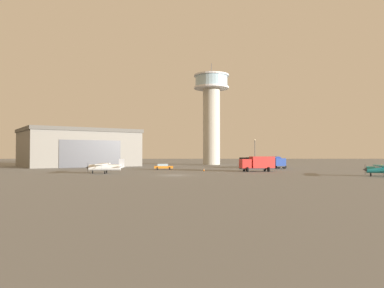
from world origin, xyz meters
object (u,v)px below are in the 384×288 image
at_px(truck_box_red, 258,163).
at_px(car_orange, 163,167).
at_px(truck_box_black, 252,161).
at_px(airplane_white, 105,167).
at_px(light_post_west, 255,150).
at_px(truck_fuel_tanker_blue, 277,162).
at_px(control_tower, 211,108).
at_px(traffic_cone_near_left, 204,170).

distance_m(truck_box_red, car_orange, 22.17).
bearing_deg(truck_box_black, airplane_white, 78.21).
relative_size(airplane_white, light_post_west, 1.15).
bearing_deg(truck_box_red, light_post_west, -109.34).
bearing_deg(car_orange, truck_fuel_tanker_blue, 8.44).
bearing_deg(control_tower, truck_box_black, -62.79).
bearing_deg(truck_box_red, airplane_white, 3.91).
xyz_separation_m(airplane_white, truck_fuel_tanker_blue, (37.71, 23.02, 0.39)).
bearing_deg(truck_box_black, light_post_west, -74.05).
distance_m(control_tower, truck_box_black, 28.59).
height_order(control_tower, light_post_west, control_tower).
height_order(airplane_white, car_orange, airplane_white).
relative_size(light_post_west, traffic_cone_near_left, 13.48).
relative_size(truck_box_black, car_orange, 1.56).
bearing_deg(control_tower, truck_fuel_tanker_blue, -66.00).
bearing_deg(truck_box_black, truck_box_red, 114.54).
bearing_deg(traffic_cone_near_left, truck_box_black, 60.61).
height_order(truck_fuel_tanker_blue, truck_box_red, truck_box_red).
bearing_deg(control_tower, car_orange, -109.13).
bearing_deg(traffic_cone_near_left, car_orange, 141.79).
distance_m(car_orange, light_post_west, 37.69).
relative_size(truck_box_red, car_orange, 1.67).
bearing_deg(light_post_west, truck_box_black, -105.83).
height_order(truck_fuel_tanker_blue, truck_box_black, truck_fuel_tanker_blue).
bearing_deg(light_post_west, control_tower, 135.88).
height_order(airplane_white, truck_box_black, airplane_white).
bearing_deg(airplane_white, control_tower, -116.59).
distance_m(airplane_white, traffic_cone_near_left, 21.00).
distance_m(truck_box_black, light_post_west, 8.85).
bearing_deg(car_orange, traffic_cone_near_left, -43.21).
xyz_separation_m(control_tower, light_post_west, (12.55, -12.17, -14.24)).
relative_size(airplane_white, truck_box_black, 1.36).
relative_size(control_tower, truck_fuel_tanker_blue, 5.81).
xyz_separation_m(truck_box_red, traffic_cone_near_left, (-11.21, 1.62, -1.44)).
height_order(truck_box_black, car_orange, truck_box_black).
distance_m(control_tower, car_orange, 45.25).
xyz_separation_m(control_tower, truck_fuel_tanker_blue, (14.42, -32.37, -17.47)).
relative_size(control_tower, traffic_cone_near_left, 56.95).
bearing_deg(light_post_west, truck_box_red, -99.18).
relative_size(car_orange, light_post_west, 0.54).
height_order(truck_fuel_tanker_blue, traffic_cone_near_left, truck_fuel_tanker_blue).
bearing_deg(truck_box_red, car_orange, -33.56).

